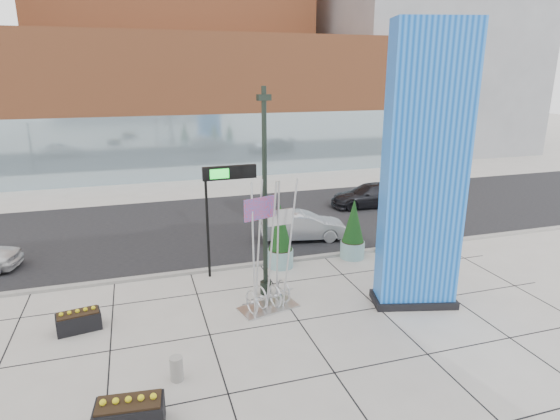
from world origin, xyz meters
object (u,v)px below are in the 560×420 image
object	(u,v)px
blue_pylon	(424,177)
concrete_bollard	(177,369)
lamp_post	(265,215)
overhead_street_sign	(225,182)
public_art_sculpture	(268,276)
car_silver_mid	(303,226)

from	to	relation	value
blue_pylon	concrete_bollard	world-z (taller)	blue_pylon
lamp_post	overhead_street_sign	xyz separation A→B (m)	(-1.00, 2.16, 0.79)
concrete_bollard	lamp_post	bearing A→B (deg)	49.31
overhead_street_sign	concrete_bollard	bearing A→B (deg)	-114.59
public_art_sculpture	car_silver_mid	world-z (taller)	public_art_sculpture
blue_pylon	car_silver_mid	bearing A→B (deg)	115.80
public_art_sculpture	car_silver_mid	size ratio (longest dim) A/B	1.10
car_silver_mid	blue_pylon	bearing A→B (deg)	-158.21
public_art_sculpture	lamp_post	bearing A→B (deg)	65.64
concrete_bollard	overhead_street_sign	bearing A→B (deg)	67.32
lamp_post	blue_pylon	bearing A→B (deg)	-25.52
blue_pylon	concrete_bollard	size ratio (longest dim) A/B	13.94
blue_pylon	car_silver_mid	distance (m)	8.63
concrete_bollard	blue_pylon	bearing A→B (deg)	12.93
overhead_street_sign	car_silver_mid	bearing A→B (deg)	32.50
lamp_post	public_art_sculpture	distance (m)	2.23
blue_pylon	public_art_sculpture	distance (m)	6.28
lamp_post	car_silver_mid	distance (m)	6.66
lamp_post	concrete_bollard	world-z (taller)	lamp_post
concrete_bollard	overhead_street_sign	distance (m)	7.86
lamp_post	public_art_sculpture	size ratio (longest dim) A/B	1.63
blue_pylon	car_silver_mid	size ratio (longest dim) A/B	2.29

